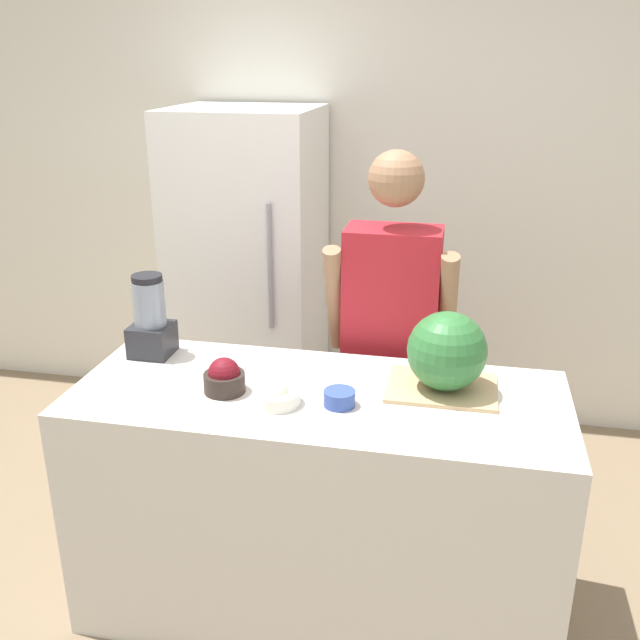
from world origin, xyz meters
The scene contains 10 objects.
wall_back centered at (0.00, 2.02, 1.30)m, with size 8.00×0.06×2.60m.
counter_island centered at (0.00, 0.34, 0.45)m, with size 1.68×0.69×0.89m.
refrigerator centered at (-0.64, 1.63, 0.86)m, with size 0.72×0.70×1.72m.
person centered at (0.19, 0.88, 0.85)m, with size 0.51×0.26×1.64m.
cutting_board centered at (0.41, 0.45, 0.90)m, with size 0.37×0.29×0.01m.
watermelon centered at (0.42, 0.44, 1.04)m, with size 0.27×0.27×0.27m.
bowl_cherries centered at (-0.31, 0.28, 0.94)m, with size 0.14×0.14×0.12m.
bowl_cream centered at (-0.11, 0.23, 0.92)m, with size 0.15×0.15×0.08m.
bowl_small_blue centered at (0.09, 0.26, 0.92)m, with size 0.10×0.10×0.05m.
blender centered at (-0.68, 0.53, 1.03)m, with size 0.15×0.15×0.32m.
Camera 1 is at (0.45, -1.79, 1.98)m, focal length 40.00 mm.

